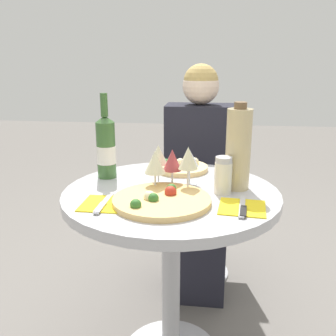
% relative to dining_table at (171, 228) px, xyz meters
% --- Properties ---
extents(dining_table, '(0.80, 0.80, 0.75)m').
position_rel_dining_table_xyz_m(dining_table, '(0.00, 0.00, 0.00)').
color(dining_table, '#B2B2B7').
rests_on(dining_table, ground_plane).
extents(chair_behind_diner, '(0.42, 0.42, 0.90)m').
position_rel_dining_table_xyz_m(chair_behind_diner, '(0.08, 0.74, -0.15)').
color(chair_behind_diner, '#ADADB2').
rests_on(chair_behind_diner, ground_plane).
extents(seated_diner, '(0.36, 0.43, 1.20)m').
position_rel_dining_table_xyz_m(seated_diner, '(0.08, 0.60, -0.06)').
color(seated_diner, black).
rests_on(seated_diner, ground_plane).
extents(pizza_large, '(0.33, 0.33, 0.05)m').
position_rel_dining_table_xyz_m(pizza_large, '(-0.02, -0.13, 0.17)').
color(pizza_large, '#DBB26B').
rests_on(pizza_large, dining_table).
extents(pizza_small_far, '(0.23, 0.23, 0.05)m').
position_rel_dining_table_xyz_m(pizza_small_far, '(0.01, 0.27, 0.17)').
color(pizza_small_far, '#E5C17F').
rests_on(pizza_small_far, dining_table).
extents(wine_bottle, '(0.08, 0.08, 0.34)m').
position_rel_dining_table_xyz_m(wine_bottle, '(-0.28, 0.13, 0.28)').
color(wine_bottle, '#38602D').
rests_on(wine_bottle, dining_table).
extents(tall_carafe, '(0.09, 0.09, 0.32)m').
position_rel_dining_table_xyz_m(tall_carafe, '(0.24, 0.05, 0.31)').
color(tall_carafe, tan).
rests_on(tall_carafe, dining_table).
extents(sugar_shaker, '(0.06, 0.06, 0.14)m').
position_rel_dining_table_xyz_m(sugar_shaker, '(0.19, -0.01, 0.22)').
color(sugar_shaker, silver).
rests_on(sugar_shaker, dining_table).
extents(wine_glass_back_left, '(0.07, 0.07, 0.15)m').
position_rel_dining_table_xyz_m(wine_glass_back_left, '(-0.06, 0.08, 0.27)').
color(wine_glass_back_left, silver).
rests_on(wine_glass_back_left, dining_table).
extents(wine_glass_front_right, '(0.07, 0.07, 0.17)m').
position_rel_dining_table_xyz_m(wine_glass_front_right, '(0.06, -0.01, 0.28)').
color(wine_glass_front_right, silver).
rests_on(wine_glass_front_right, dining_table).
extents(wine_glass_back_right, '(0.07, 0.07, 0.14)m').
position_rel_dining_table_xyz_m(wine_glass_back_right, '(0.06, 0.08, 0.26)').
color(wine_glass_back_right, silver).
rests_on(wine_glass_back_right, dining_table).
extents(wine_glass_front_left, '(0.08, 0.08, 0.15)m').
position_rel_dining_table_xyz_m(wine_glass_front_left, '(-0.06, -0.01, 0.26)').
color(wine_glass_front_left, silver).
rests_on(wine_glass_front_left, dining_table).
extents(wine_glass_center, '(0.07, 0.07, 0.15)m').
position_rel_dining_table_xyz_m(wine_glass_center, '(0.00, 0.04, 0.26)').
color(wine_glass_center, silver).
rests_on(wine_glass_center, dining_table).
extents(place_setting_left, '(0.15, 0.19, 0.01)m').
position_rel_dining_table_xyz_m(place_setting_left, '(-0.21, -0.17, 0.16)').
color(place_setting_left, yellow).
rests_on(place_setting_left, dining_table).
extents(place_setting_right, '(0.16, 0.19, 0.01)m').
position_rel_dining_table_xyz_m(place_setting_right, '(0.25, -0.15, 0.16)').
color(place_setting_right, yellow).
rests_on(place_setting_right, dining_table).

